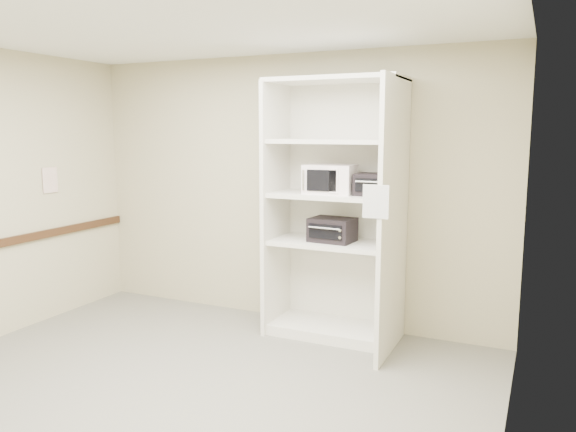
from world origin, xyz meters
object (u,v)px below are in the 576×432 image
at_px(shelving_unit, 339,219).
at_px(toaster_oven_upper, 376,185).
at_px(microwave, 330,179).
at_px(toaster_oven_lower, 332,230).

height_order(shelving_unit, toaster_oven_upper, shelving_unit).
bearing_deg(microwave, toaster_oven_lower, -2.11).
height_order(microwave, toaster_oven_upper, microwave).
relative_size(toaster_oven_upper, toaster_oven_lower, 0.87).
distance_m(shelving_unit, toaster_oven_lower, 0.12).
bearing_deg(toaster_oven_lower, shelving_unit, 27.84).
xyz_separation_m(shelving_unit, microwave, (-0.08, -0.02, 0.37)).
distance_m(shelving_unit, toaster_oven_upper, 0.48).
height_order(microwave, toaster_oven_lower, microwave).
height_order(shelving_unit, toaster_oven_lower, shelving_unit).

